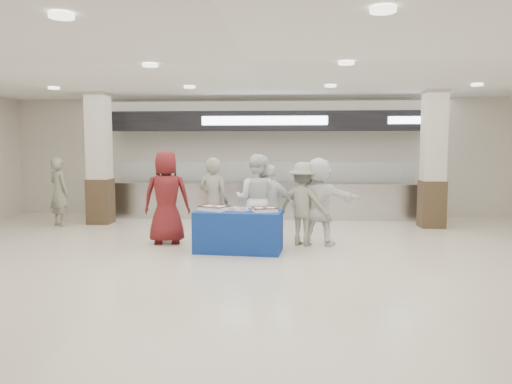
# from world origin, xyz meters

# --- Properties ---
(ground) EXTENTS (14.00, 14.00, 0.00)m
(ground) POSITION_xyz_m (0.00, 0.00, 0.00)
(ground) COLOR beige
(ground) RESTS_ON ground
(serving_line) EXTENTS (8.70, 0.85, 2.80)m
(serving_line) POSITION_xyz_m (0.00, 5.40, 1.16)
(serving_line) COLOR #B4B6BC
(serving_line) RESTS_ON ground
(column_left) EXTENTS (0.55, 0.55, 3.20)m
(column_left) POSITION_xyz_m (-4.00, 4.20, 1.53)
(column_left) COLOR #372819
(column_left) RESTS_ON ground
(column_right) EXTENTS (0.55, 0.55, 3.20)m
(column_right) POSITION_xyz_m (4.00, 4.20, 1.53)
(column_right) COLOR #372819
(column_right) RESTS_ON ground
(display_table) EXTENTS (1.61, 0.91, 0.75)m
(display_table) POSITION_xyz_m (-0.26, 1.21, 0.38)
(display_table) COLOR navy
(display_table) RESTS_ON ground
(sheet_cake_left) EXTENTS (0.61, 0.56, 0.10)m
(sheet_cake_left) POSITION_xyz_m (-0.71, 1.25, 0.80)
(sheet_cake_left) COLOR white
(sheet_cake_left) RESTS_ON display_table
(sheet_cake_right) EXTENTS (0.49, 0.42, 0.09)m
(sheet_cake_right) POSITION_xyz_m (0.22, 1.15, 0.80)
(sheet_cake_right) COLOR white
(sheet_cake_right) RESTS_ON display_table
(cupcake_tray) EXTENTS (0.50, 0.45, 0.07)m
(cupcake_tray) POSITION_xyz_m (-0.27, 1.20, 0.78)
(cupcake_tray) COLOR #A4A3A8
(cupcake_tray) RESTS_ON display_table
(civilian_maroon) EXTENTS (0.97, 0.70, 1.84)m
(civilian_maroon) POSITION_xyz_m (-1.75, 1.85, 0.92)
(civilian_maroon) COLOR maroon
(civilian_maroon) RESTS_ON ground
(soldier_a) EXTENTS (0.72, 0.59, 1.70)m
(soldier_a) POSITION_xyz_m (-0.81, 1.85, 0.85)
(soldier_a) COLOR slate
(soldier_a) RESTS_ON ground
(chef_tall) EXTENTS (0.97, 0.83, 1.76)m
(chef_tall) POSITION_xyz_m (0.02, 1.85, 0.88)
(chef_tall) COLOR white
(chef_tall) RESTS_ON ground
(chef_short) EXTENTS (0.95, 0.47, 1.56)m
(chef_short) POSITION_xyz_m (0.29, 1.85, 0.78)
(chef_short) COLOR white
(chef_short) RESTS_ON ground
(soldier_b) EXTENTS (1.19, 0.96, 1.61)m
(soldier_b) POSITION_xyz_m (0.93, 1.91, 0.81)
(soldier_b) COLOR slate
(soldier_b) RESTS_ON ground
(civilian_white) EXTENTS (1.65, 0.82, 1.71)m
(civilian_white) POSITION_xyz_m (1.23, 1.93, 0.85)
(civilian_white) COLOR white
(civilian_white) RESTS_ON ground
(soldier_bg) EXTENTS (0.72, 0.66, 1.64)m
(soldier_bg) POSITION_xyz_m (-4.84, 3.77, 0.82)
(soldier_bg) COLOR slate
(soldier_bg) RESTS_ON ground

